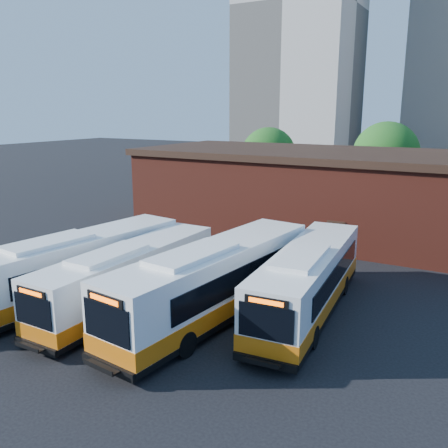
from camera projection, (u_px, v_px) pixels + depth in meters
The scene contains 10 objects.
ground at pixel (174, 329), 20.93m from camera, with size 220.00×220.00×0.00m, color black.
bus_west at pixel (77, 269), 24.07m from camera, with size 4.18×12.72×3.42m.
bus_midwest at pixel (130, 279), 22.98m from camera, with size 2.54×11.64×3.16m.
bus_mideast at pixel (215, 284), 21.71m from camera, with size 4.11×13.40×3.60m.
bus_east at pixel (308, 283), 22.25m from camera, with size 3.48×12.30×3.31m.
transit_worker at pixel (135, 349), 17.21m from camera, with size 0.69×0.46×1.90m, color #131637.
depot_building at pixel (322, 191), 37.09m from camera, with size 28.60×12.60×6.40m.
tree_west at pixel (268, 155), 51.71m from camera, with size 6.00×6.00×7.65m.
tree_mid at pixel (386, 155), 47.55m from camera, with size 6.56×6.56×8.36m.
tower_left at pixel (302, 6), 85.87m from camera, with size 20.00×18.00×56.20m.
Camera 1 is at (11.40, -15.68, 9.41)m, focal length 38.00 mm.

